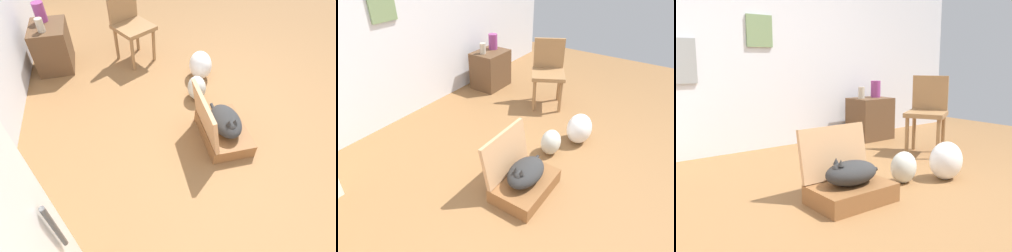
% 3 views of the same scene
% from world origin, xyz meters
% --- Properties ---
extents(ground_plane, '(7.68, 7.68, 0.00)m').
position_xyz_m(ground_plane, '(0.00, 0.00, 0.00)').
color(ground_plane, olive).
rests_on(ground_plane, ground).
extents(wall_back, '(6.40, 0.15, 2.60)m').
position_xyz_m(wall_back, '(-0.00, 2.26, 1.30)').
color(wall_back, silver).
rests_on(wall_back, ground).
extents(suitcase_base, '(0.62, 0.42, 0.14)m').
position_xyz_m(suitcase_base, '(-0.39, 0.16, 0.07)').
color(suitcase_base, brown).
rests_on(suitcase_base, ground).
extents(suitcase_lid, '(0.62, 0.11, 0.42)m').
position_xyz_m(suitcase_lid, '(-0.39, 0.38, 0.35)').
color(suitcase_lid, tan).
rests_on(suitcase_lid, suitcase_base).
extents(cat, '(0.52, 0.28, 0.22)m').
position_xyz_m(cat, '(-0.40, 0.16, 0.24)').
color(cat, '#2D2D2D').
rests_on(cat, suitcase_base).
extents(plastic_bag_white, '(0.25, 0.21, 0.28)m').
position_xyz_m(plastic_bag_white, '(0.27, 0.24, 0.14)').
color(plastic_bag_white, silver).
rests_on(plastic_bag_white, ground).
extents(plastic_bag_clear, '(0.33, 0.27, 0.35)m').
position_xyz_m(plastic_bag_clear, '(0.65, 0.08, 0.17)').
color(plastic_bag_clear, white).
rests_on(plastic_bag_clear, ground).
extents(side_table, '(0.54, 0.42, 0.57)m').
position_xyz_m(side_table, '(1.30, 1.85, 0.28)').
color(side_table, brown).
rests_on(side_table, ground).
extents(vase_tall, '(0.09, 0.09, 0.16)m').
position_xyz_m(vase_tall, '(1.17, 1.88, 0.64)').
color(vase_tall, '#B7AD99').
rests_on(vase_tall, side_table).
extents(vase_short, '(0.14, 0.14, 0.23)m').
position_xyz_m(vase_short, '(1.44, 1.89, 0.68)').
color(vase_short, '#8C387A').
rests_on(vase_short, side_table).
extents(chair, '(0.60, 0.60, 0.90)m').
position_xyz_m(chair, '(1.29, 0.84, 0.50)').
color(chair, olive).
rests_on(chair, ground).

